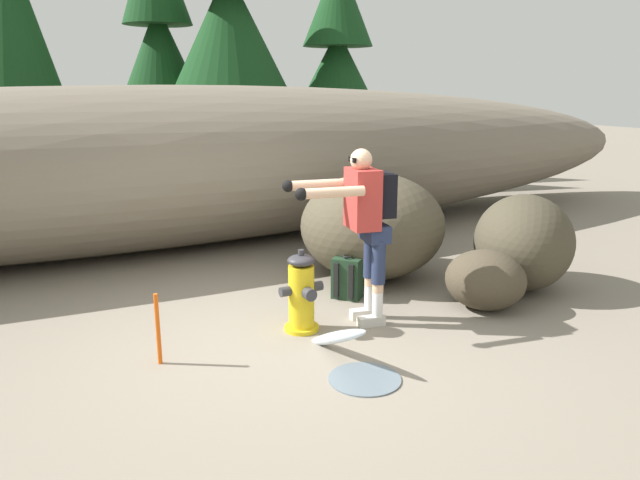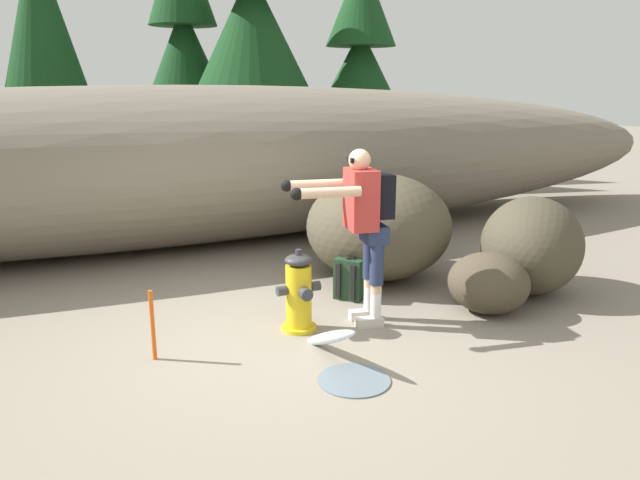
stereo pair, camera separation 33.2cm
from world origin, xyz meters
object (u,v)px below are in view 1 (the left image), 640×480
at_px(boulder_large, 372,226).
at_px(boulder_small, 485,280).
at_px(fire_hydrant, 302,294).
at_px(boulder_mid, 523,242).
at_px(utility_worker, 364,215).
at_px(spare_backpack, 348,278).
at_px(survey_stake, 158,329).

distance_m(boulder_large, boulder_small, 1.53).
bearing_deg(fire_hydrant, boulder_mid, -1.21).
bearing_deg(utility_worker, boulder_small, 179.04).
relative_size(spare_backpack, boulder_large, 0.28).
height_order(utility_worker, spare_backpack, utility_worker).
bearing_deg(boulder_small, spare_backpack, 139.17).
bearing_deg(survey_stake, boulder_mid, 0.34).
bearing_deg(fire_hydrant, utility_worker, -9.93).
xyz_separation_m(utility_worker, spare_backpack, (0.22, 0.66, -0.83)).
relative_size(fire_hydrant, boulder_mid, 0.59).
distance_m(utility_worker, survey_stake, 2.06).
xyz_separation_m(utility_worker, survey_stake, (-1.92, 0.02, -0.75)).
relative_size(utility_worker, spare_backpack, 3.52).
xyz_separation_m(spare_backpack, survey_stake, (-2.14, -0.64, 0.08)).
bearing_deg(boulder_large, fire_hydrant, -143.49).
distance_m(spare_backpack, boulder_small, 1.41).
distance_m(fire_hydrant, boulder_small, 1.92).
bearing_deg(survey_stake, spare_backpack, 16.63).
bearing_deg(utility_worker, survey_stake, 9.59).
distance_m(utility_worker, spare_backpack, 1.09).
distance_m(fire_hydrant, spare_backpack, 1.00).
height_order(boulder_mid, boulder_small, boulder_mid).
distance_m(utility_worker, boulder_small, 1.51).
distance_m(utility_worker, boulder_mid, 2.17).
bearing_deg(fire_hydrant, spare_backpack, 34.43).
distance_m(boulder_large, survey_stake, 3.02).
height_order(boulder_large, boulder_mid, boulder_large).
xyz_separation_m(fire_hydrant, boulder_small, (1.88, -0.36, -0.05)).
distance_m(spare_backpack, survey_stake, 2.24).
bearing_deg(utility_worker, fire_hydrant, 0.38).
height_order(spare_backpack, survey_stake, survey_stake).
height_order(boulder_small, survey_stake, boulder_small).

